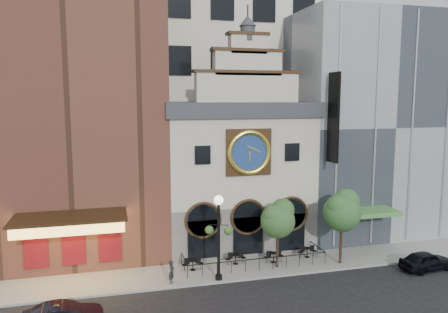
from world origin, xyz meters
name	(u,v)px	position (x,y,z in m)	size (l,w,h in m)	color
ground	(265,279)	(0.00, 0.00, 0.00)	(120.00, 120.00, 0.00)	black
sidewalk	(254,265)	(0.00, 2.50, 0.07)	(44.00, 5.00, 0.15)	gray
clock_building	(234,168)	(0.00, 7.82, 6.69)	(12.60, 8.78, 18.65)	#605E5B
theater_building	(74,99)	(-13.00, 9.96, 12.60)	(14.00, 15.60, 25.00)	brown
retail_building	(357,124)	(12.99, 9.99, 10.14)	(14.00, 14.40, 20.00)	gray
office_tower	(204,30)	(0.00, 20.00, 20.00)	(20.00, 16.00, 40.00)	silver
cafe_railing	(254,258)	(0.00, 2.50, 0.60)	(10.60, 2.60, 0.90)	black
bistro_0	(193,264)	(-4.69, 2.51, 0.61)	(1.58, 0.68, 0.90)	black
bistro_1	(236,258)	(-1.33, 2.85, 0.61)	(1.58, 0.68, 0.90)	black
bistro_2	(274,256)	(1.61, 2.43, 0.61)	(1.58, 0.68, 0.90)	black
bistro_3	(307,252)	(4.56, 2.78, 0.61)	(1.58, 0.68, 0.90)	black
car_right	(426,261)	(12.14, -1.50, 0.71)	(1.68, 4.17, 1.42)	black
pedestrian	(172,272)	(-6.50, 0.63, 0.96)	(0.59, 0.39, 1.62)	black
lamppost	(219,228)	(-3.25, 0.40, 3.85)	(1.83, 1.06, 5.97)	black
tree_left	(278,218)	(1.55, 1.53, 3.91)	(2.66, 2.56, 5.12)	#382619
tree_right	(342,210)	(6.52, 1.05, 4.32)	(2.95, 2.85, 5.69)	#382619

